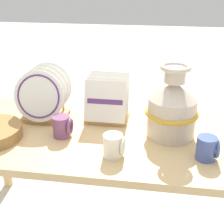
{
  "coord_description": "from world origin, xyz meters",
  "views": [
    {
      "loc": [
        0.19,
        -1.28,
        1.32
      ],
      "look_at": [
        0.0,
        0.0,
        0.73
      ],
      "focal_mm": 50.0,
      "sensor_mm": 36.0,
      "label": 1
    }
  ],
  "objects_px": {
    "dish_rack_square_plates": "(107,105)",
    "mug_plum_glaze": "(62,127)",
    "ceramic_vase": "(172,108)",
    "dish_rack_round_plates": "(44,99)",
    "mug_cream_glaze": "(114,146)",
    "mug_cobalt_glaze": "(207,148)"
  },
  "relations": [
    {
      "from": "mug_cream_glaze",
      "to": "mug_cobalt_glaze",
      "type": "relative_size",
      "value": 1.0
    },
    {
      "from": "dish_rack_round_plates",
      "to": "dish_rack_square_plates",
      "type": "xyz_separation_m",
      "value": [
        0.32,
        0.05,
        -0.03
      ]
    },
    {
      "from": "ceramic_vase",
      "to": "mug_plum_glaze",
      "type": "distance_m",
      "value": 0.5
    },
    {
      "from": "ceramic_vase",
      "to": "mug_plum_glaze",
      "type": "relative_size",
      "value": 3.38
    },
    {
      "from": "mug_cream_glaze",
      "to": "mug_plum_glaze",
      "type": "bearing_deg",
      "value": 152.59
    },
    {
      "from": "mug_plum_glaze",
      "to": "mug_cobalt_glaze",
      "type": "bearing_deg",
      "value": -8.62
    },
    {
      "from": "ceramic_vase",
      "to": "mug_plum_glaze",
      "type": "bearing_deg",
      "value": -169.94
    },
    {
      "from": "dish_rack_square_plates",
      "to": "mug_cream_glaze",
      "type": "height_order",
      "value": "dish_rack_square_plates"
    },
    {
      "from": "mug_cobalt_glaze",
      "to": "dish_rack_round_plates",
      "type": "bearing_deg",
      "value": 161.38
    },
    {
      "from": "ceramic_vase",
      "to": "dish_rack_round_plates",
      "type": "height_order",
      "value": "ceramic_vase"
    },
    {
      "from": "dish_rack_square_plates",
      "to": "mug_plum_glaze",
      "type": "bearing_deg",
      "value": -128.91
    },
    {
      "from": "dish_rack_square_plates",
      "to": "mug_plum_glaze",
      "type": "height_order",
      "value": "dish_rack_square_plates"
    },
    {
      "from": "dish_rack_square_plates",
      "to": "mug_plum_glaze",
      "type": "relative_size",
      "value": 2.25
    },
    {
      "from": "ceramic_vase",
      "to": "mug_cobalt_glaze",
      "type": "bearing_deg",
      "value": -52.02
    },
    {
      "from": "dish_rack_round_plates",
      "to": "mug_cream_glaze",
      "type": "height_order",
      "value": "dish_rack_round_plates"
    },
    {
      "from": "mug_cobalt_glaze",
      "to": "mug_plum_glaze",
      "type": "bearing_deg",
      "value": 171.38
    },
    {
      "from": "mug_cream_glaze",
      "to": "mug_cobalt_glaze",
      "type": "xyz_separation_m",
      "value": [
        0.37,
        0.04,
        0.0
      ]
    },
    {
      "from": "ceramic_vase",
      "to": "dish_rack_round_plates",
      "type": "distance_m",
      "value": 0.64
    },
    {
      "from": "mug_plum_glaze",
      "to": "ceramic_vase",
      "type": "bearing_deg",
      "value": 10.06
    },
    {
      "from": "dish_rack_square_plates",
      "to": "mug_cream_glaze",
      "type": "xyz_separation_m",
      "value": [
        0.09,
        -0.35,
        -0.03
      ]
    },
    {
      "from": "dish_rack_square_plates",
      "to": "mug_cobalt_glaze",
      "type": "height_order",
      "value": "dish_rack_square_plates"
    },
    {
      "from": "dish_rack_round_plates",
      "to": "mug_plum_glaze",
      "type": "relative_size",
      "value": 2.71
    }
  ]
}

